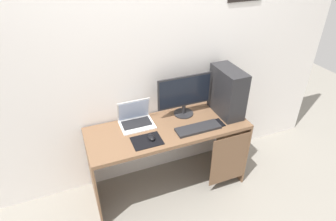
{
  "coord_description": "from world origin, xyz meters",
  "views": [
    {
      "loc": [
        -0.8,
        -2.0,
        2.29
      ],
      "look_at": [
        0.0,
        0.0,
        0.93
      ],
      "focal_mm": 30.4,
      "sensor_mm": 36.0,
      "label": 1
    }
  ],
  "objects_px": {
    "pc_tower": "(227,92)",
    "mouse_left": "(151,137)",
    "cell_phone": "(219,123)",
    "monitor": "(185,94)",
    "laptop": "(136,119)",
    "keyboard": "(198,128)"
  },
  "relations": [
    {
      "from": "mouse_left",
      "to": "cell_phone",
      "type": "distance_m",
      "value": 0.68
    },
    {
      "from": "monitor",
      "to": "cell_phone",
      "type": "height_order",
      "value": "monitor"
    },
    {
      "from": "laptop",
      "to": "keyboard",
      "type": "distance_m",
      "value": 0.59
    },
    {
      "from": "cell_phone",
      "to": "mouse_left",
      "type": "bearing_deg",
      "value": 179.48
    },
    {
      "from": "keyboard",
      "to": "cell_phone",
      "type": "distance_m",
      "value": 0.23
    },
    {
      "from": "mouse_left",
      "to": "cell_phone",
      "type": "relative_size",
      "value": 0.74
    },
    {
      "from": "laptop",
      "to": "keyboard",
      "type": "bearing_deg",
      "value": -31.05
    },
    {
      "from": "cell_phone",
      "to": "monitor",
      "type": "bearing_deg",
      "value": 132.57
    },
    {
      "from": "keyboard",
      "to": "monitor",
      "type": "bearing_deg",
      "value": 93.09
    },
    {
      "from": "mouse_left",
      "to": "keyboard",
      "type": "bearing_deg",
      "value": -2.57
    },
    {
      "from": "pc_tower",
      "to": "mouse_left",
      "type": "xyz_separation_m",
      "value": [
        -0.83,
        -0.14,
        -0.21
      ]
    },
    {
      "from": "pc_tower",
      "to": "cell_phone",
      "type": "relative_size",
      "value": 3.61
    },
    {
      "from": "monitor",
      "to": "laptop",
      "type": "relative_size",
      "value": 1.75
    },
    {
      "from": "pc_tower",
      "to": "mouse_left",
      "type": "bearing_deg",
      "value": -170.28
    },
    {
      "from": "monitor",
      "to": "mouse_left",
      "type": "xyz_separation_m",
      "value": [
        -0.43,
        -0.26,
        -0.2
      ]
    },
    {
      "from": "keyboard",
      "to": "cell_phone",
      "type": "bearing_deg",
      "value": 3.45
    },
    {
      "from": "monitor",
      "to": "laptop",
      "type": "distance_m",
      "value": 0.52
    },
    {
      "from": "laptop",
      "to": "monitor",
      "type": "bearing_deg",
      "value": -2.52
    },
    {
      "from": "monitor",
      "to": "laptop",
      "type": "xyz_separation_m",
      "value": [
        -0.49,
        0.02,
        -0.18
      ]
    },
    {
      "from": "laptop",
      "to": "cell_phone",
      "type": "height_order",
      "value": "laptop"
    },
    {
      "from": "pc_tower",
      "to": "keyboard",
      "type": "relative_size",
      "value": 1.12
    },
    {
      "from": "monitor",
      "to": "keyboard",
      "type": "xyz_separation_m",
      "value": [
        0.02,
        -0.28,
        -0.21
      ]
    }
  ]
}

